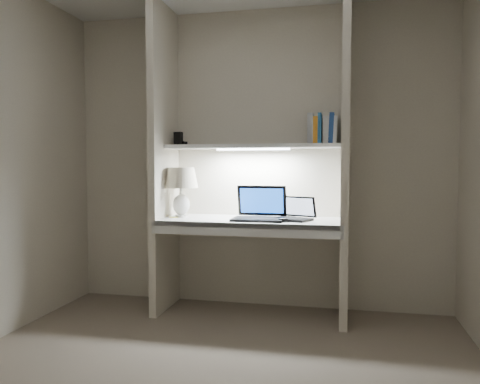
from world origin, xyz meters
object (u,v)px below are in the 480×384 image
(laptop_netbook, at_px, (294,215))
(speaker, at_px, (262,207))
(book_row, at_px, (322,130))
(laptop_main, at_px, (260,212))
(table_lamp, at_px, (181,184))

(laptop_netbook, xyz_separation_m, speaker, (-0.30, 0.22, 0.04))
(laptop_netbook, distance_m, book_row, 0.72)
(laptop_main, bearing_deg, table_lamp, 176.75)
(table_lamp, height_order, laptop_netbook, table_lamp)
(speaker, distance_m, book_row, 0.81)
(table_lamp, relative_size, book_row, 1.65)
(book_row, bearing_deg, table_lamp, -171.62)
(laptop_netbook, bearing_deg, book_row, 64.04)
(table_lamp, distance_m, speaker, 0.70)
(table_lamp, xyz_separation_m, speaker, (0.64, 0.21, -0.20))
(table_lamp, xyz_separation_m, book_row, (1.14, 0.17, 0.44))
(laptop_netbook, xyz_separation_m, book_row, (0.20, 0.17, 0.67))
(table_lamp, relative_size, speaker, 2.62)
(speaker, bearing_deg, table_lamp, -159.74)
(speaker, bearing_deg, laptop_main, -82.01)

